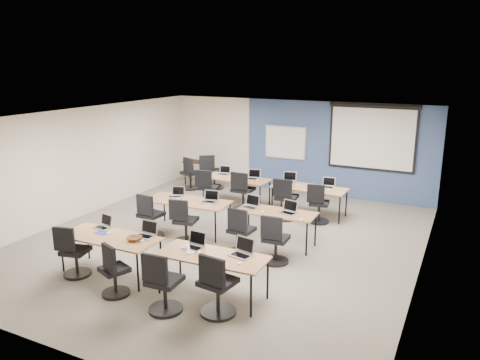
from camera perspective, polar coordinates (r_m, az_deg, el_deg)
The scene contains 58 objects.
floor at distance 10.28m, azimuth -2.04°, elevation -7.37°, with size 8.00×9.00×0.02m, color #6B6354.
ceiling at distance 9.62m, azimuth -2.18°, elevation 7.75°, with size 8.00×9.00×0.02m, color white.
wall_back at distance 13.89m, azimuth 6.80°, elevation 4.09°, with size 8.00×0.04×2.70m, color beige.
wall_front at distance 6.49m, azimuth -21.69°, elevation -8.98°, with size 8.00×0.04×2.70m, color beige.
wall_left at distance 12.24m, azimuth -18.81°, elevation 2.02°, with size 0.04×9.00×2.70m, color beige.
wall_right at distance 8.76m, azimuth 21.60°, elevation -2.97°, with size 0.04×9.00×2.70m, color beige.
blue_accent_panel at distance 13.50m, azimuth 11.76°, elevation 3.59°, with size 5.50×0.04×2.70m, color #3D5977.
whiteboard at distance 13.91m, azimuth 5.55°, elevation 4.55°, with size 1.28×0.03×0.98m.
projector_screen at distance 13.15m, azimuth 15.82°, elevation 5.43°, with size 2.40×0.10×1.82m.
training_table_front_left at distance 8.82m, azimuth -15.60°, elevation -6.90°, with size 1.86×0.78×0.73m.
training_table_front_right at distance 7.74m, azimuth -3.41°, elevation -9.43°, with size 1.82×0.76×0.73m.
training_table_mid_left at distance 10.66m, azimuth -6.39°, elevation -2.73°, with size 1.93×0.81×0.73m.
training_table_mid_right at distance 9.87m, azimuth 4.44°, elevation -4.14°, with size 1.67×0.70×0.73m.
training_table_back_left at distance 12.62m, azimuth -0.48°, elevation 0.05°, with size 1.82×0.76×0.73m.
training_table_back_right at distance 11.81m, azimuth 8.45°, elevation -1.10°, with size 1.85×0.77×0.73m.
laptop_0 at distance 9.27m, azimuth -16.29°, elevation -5.23°, with size 0.31×0.27×0.24m.
mouse_0 at distance 8.93m, azimuth -15.72°, elevation -6.26°, with size 0.06×0.10×0.03m, color white.
task_chair_0 at distance 9.04m, azimuth -19.67°, elevation -8.66°, with size 0.49×0.49×0.98m.
laptop_1 at distance 8.66m, azimuth -11.34°, elevation -6.29°, with size 0.35×0.30×0.27m.
mouse_1 at distance 8.44m, azimuth -11.84°, elevation -7.24°, with size 0.06×0.10×0.03m, color white.
task_chair_1 at distance 8.12m, azimuth -15.16°, elevation -11.04°, with size 0.50×0.47×0.96m.
laptop_2 at distance 8.03m, azimuth -5.52°, elevation -7.74°, with size 0.34×0.29×0.26m.
mouse_2 at distance 7.84m, azimuth -5.02°, elevation -8.72°, with size 0.06×0.09×0.03m, color white.
task_chair_2 at distance 7.47m, azimuth -9.42°, elevation -12.80°, with size 0.54×0.54×1.02m.
laptop_3 at distance 7.70m, azimuth 0.28°, elevation -8.64°, with size 0.36×0.31×0.27m.
mouse_3 at distance 7.40m, azimuth 0.01°, elevation -10.10°, with size 0.06×0.10×0.03m, color white.
task_chair_3 at distance 7.30m, azimuth -2.87°, elevation -13.21°, with size 0.56×0.56×1.04m.
laptop_4 at distance 10.97m, azimuth -7.74°, elevation -1.73°, with size 0.30×0.26×0.23m.
mouse_4 at distance 10.80m, azimuth -7.47°, elevation -2.24°, with size 0.06×0.09×0.03m, color white.
task_chair_4 at distance 10.51m, azimuth -10.93°, elevation -4.70°, with size 0.53×0.53×1.01m.
laptop_5 at distance 10.49m, azimuth -3.71°, elevation -2.35°, with size 0.33×0.28×0.25m.
mouse_5 at distance 10.23m, azimuth -3.75°, elevation -3.09°, with size 0.06×0.10×0.03m, color white.
task_chair_5 at distance 10.08m, azimuth -6.83°, elevation -5.43°, with size 0.51×0.51×0.99m.
laptop_6 at distance 10.09m, azimuth 1.34°, elevation -3.01°, with size 0.35×0.29×0.26m.
mouse_6 at distance 9.79m, azimuth 2.81°, elevation -3.90°, with size 0.05×0.09×0.03m, color white.
task_chair_6 at distance 9.44m, azimuth 0.07°, elevation -6.70°, with size 0.52×0.52×1.00m.
laptop_7 at distance 9.78m, azimuth 5.97°, elevation -3.66°, with size 0.34×0.29×0.25m.
mouse_7 at distance 9.41m, azimuth 7.47°, elevation -4.76°, with size 0.06×0.10×0.04m, color white.
task_chair_7 at distance 9.05m, azimuth 4.25°, elevation -7.72°, with size 0.52×0.52×1.00m.
laptop_8 at distance 13.01m, azimuth -1.99°, elevation 0.95°, with size 0.31×0.26×0.24m.
mouse_8 at distance 12.64m, azimuth -1.35°, elevation 0.33°, with size 0.06×0.09×0.03m, color white.
task_chair_8 at distance 12.45m, azimuth -3.94°, elevation -1.40°, with size 0.56×0.56×1.04m.
laptop_9 at distance 12.50m, azimuth 1.61°, elevation 0.42°, with size 0.33×0.28×0.25m.
mouse_9 at distance 12.36m, azimuth 2.12°, elevation 0.01°, with size 0.07×0.11×0.04m, color white.
task_chair_9 at distance 12.14m, azimuth 0.27°, elevation -1.75°, with size 0.58×0.58×1.05m.
laptop_10 at distance 12.24m, azimuth 5.95°, elevation 0.05°, with size 0.35×0.29×0.26m.
mouse_10 at distance 11.96m, azimuth 6.99°, elevation -0.59°, with size 0.06×0.09×0.03m, color white.
task_chair_10 at distance 11.53m, azimuth 5.56°, elevation -2.70°, with size 0.58×0.58×1.05m.
laptop_11 at distance 11.88m, azimuth 10.68°, elevation -0.59°, with size 0.32×0.27×0.24m.
mouse_11 at distance 11.67m, azimuth 10.71°, elevation -1.12°, with size 0.05×0.09×0.03m, color white.
task_chair_11 at distance 11.37m, azimuth 9.50°, elevation -3.23°, with size 0.51×0.51×0.99m.
blue_mousepad at distance 9.01m, azimuth -16.43°, elevation -6.19°, with size 0.24×0.20×0.01m, color #1D3496.
snack_bowl at distance 8.51m, azimuth -12.78°, elevation -6.94°, with size 0.31×0.31×0.08m, color brown.
snack_plate at distance 7.86m, azimuth -6.11°, elevation -8.71°, with size 0.17×0.17×0.01m, color white.
coffee_cup at distance 7.88m, azimuth -6.60°, elevation -8.39°, with size 0.06×0.06×0.06m, color silver.
utility_table at distance 14.70m, azimuth -5.21°, elevation 1.89°, with size 0.84×0.47×0.75m.
spare_chair_a at distance 14.23m, azimuth -3.36°, elevation 0.65°, with size 0.66×0.57×1.05m.
spare_chair_b at distance 14.20m, azimuth -6.13°, elevation 0.47°, with size 0.54×0.52×1.00m.
Camera 1 is at (4.58, -8.38, 3.81)m, focal length 35.00 mm.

